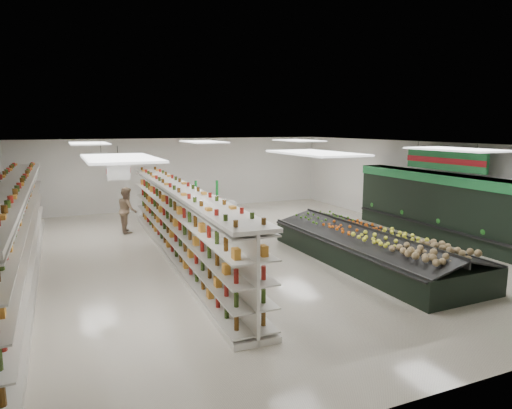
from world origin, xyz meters
name	(u,v)px	position (x,y,z in m)	size (l,w,h in m)	color
floor	(245,251)	(0.00, 0.00, 0.00)	(16.00, 16.00, 0.00)	beige
ceiling	(244,145)	(0.00, 0.00, 3.20)	(14.00, 16.00, 0.02)	white
wall_back	(178,174)	(0.00, 8.00, 1.60)	(14.00, 0.02, 3.20)	white
wall_front	(463,282)	(0.00, -8.00, 1.60)	(14.00, 0.02, 3.20)	white
wall_right	(426,187)	(7.00, 0.00, 1.60)	(0.02, 16.00, 3.20)	white
produce_wall_case	(448,204)	(6.53, -1.50, 1.24)	(0.93, 8.00, 2.20)	black
aisle_sign_near	(118,171)	(-3.80, -2.00, 2.75)	(0.52, 0.06, 0.75)	white
aisle_sign_far	(101,159)	(-3.80, 2.00, 2.75)	(0.52, 0.06, 0.75)	white
hortifruti_banner	(444,161)	(6.25, -1.50, 2.65)	(0.12, 3.20, 0.95)	#207A3B
gondola_left	(13,236)	(-6.14, 0.02, 1.07)	(1.04, 13.43, 2.33)	white
gondola_center	(180,225)	(-1.92, 0.15, 0.94)	(1.23, 11.81, 2.04)	white
produce_island	(369,247)	(2.69, -2.49, 0.45)	(2.51, 6.68, 0.99)	black
soda_endcap	(207,202)	(0.41, 5.02, 0.72)	(1.34, 1.10, 1.48)	#B3141E
shopper_main	(231,231)	(-0.74, -0.79, 0.87)	(0.63, 0.41, 1.73)	white
shopper_background	(127,210)	(-2.85, 4.01, 0.81)	(0.78, 0.48, 1.61)	tan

